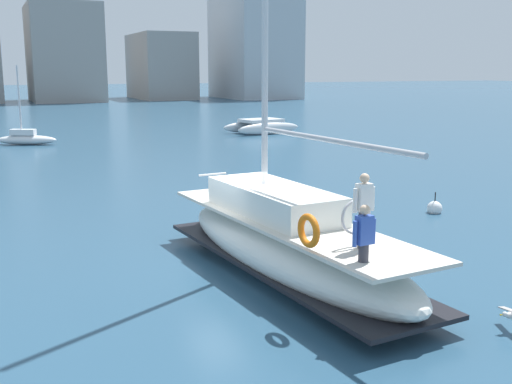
# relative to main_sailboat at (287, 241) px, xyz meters

# --- Properties ---
(ground_plane) EXTENTS (400.00, 400.00, 0.00)m
(ground_plane) POSITION_rel_main_sailboat_xyz_m (-0.67, 1.84, -0.92)
(ground_plane) COLOR #284C66
(main_sailboat) EXTENTS (3.28, 9.78, 14.07)m
(main_sailboat) POSITION_rel_main_sailboat_xyz_m (0.00, 0.00, 0.00)
(main_sailboat) COLOR white
(main_sailboat) RESTS_ON ground
(moored_sloop_near) EXTENTS (4.13, 2.58, 5.34)m
(moored_sloop_near) POSITION_rel_main_sailboat_xyz_m (-4.13, 31.75, -0.46)
(moored_sloop_near) COLOR silver
(moored_sloop_near) RESTS_ON ground
(moored_sloop_far) EXTENTS (6.16, 3.75, 9.90)m
(moored_sloop_far) POSITION_rel_main_sailboat_xyz_m (13.79, 32.39, -0.23)
(moored_sloop_far) COLOR silver
(moored_sloop_far) RESTS_ON ground
(mooring_buoy) EXTENTS (0.54, 0.54, 0.87)m
(mooring_buoy) POSITION_rel_main_sailboat_xyz_m (8.00, 4.08, -0.75)
(mooring_buoy) COLOR silver
(mooring_buoy) RESTS_ON ground
(waterfront_buildings) EXTENTS (86.57, 21.52, 26.61)m
(waterfront_buildings) POSITION_rel_main_sailboat_xyz_m (-0.06, 91.39, 7.95)
(waterfront_buildings) COLOR beige
(waterfront_buildings) RESTS_ON ground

